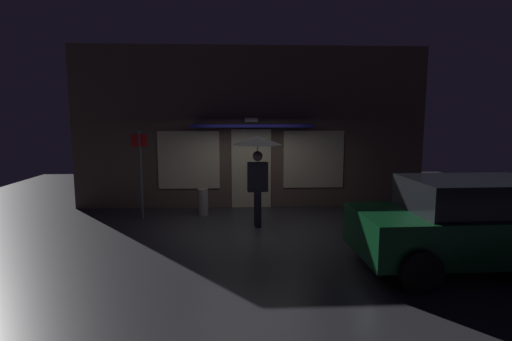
# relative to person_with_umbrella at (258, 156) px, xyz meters

# --- Properties ---
(ground_plane) EXTENTS (18.00, 18.00, 0.00)m
(ground_plane) POSITION_rel_person_with_umbrella_xyz_m (-0.07, -0.23, -1.65)
(ground_plane) COLOR #2D2D33
(building_facade) EXTENTS (9.76, 1.00, 4.45)m
(building_facade) POSITION_rel_person_with_umbrella_xyz_m (-0.07, 2.11, 0.55)
(building_facade) COLOR brown
(building_facade) RESTS_ON ground
(person_with_umbrella) EXTENTS (1.12, 1.12, 2.10)m
(person_with_umbrella) POSITION_rel_person_with_umbrella_xyz_m (0.00, 0.00, 0.00)
(person_with_umbrella) COLOR black
(person_with_umbrella) RESTS_ON ground
(parked_car) EXTENTS (3.92, 1.98, 1.52)m
(parked_car) POSITION_rel_person_with_umbrella_xyz_m (3.45, -2.71, -0.88)
(parked_car) COLOR #0C3F1E
(parked_car) RESTS_ON ground
(street_sign_post) EXTENTS (0.40, 0.07, 2.21)m
(street_sign_post) POSITION_rel_person_with_umbrella_xyz_m (-2.85, 0.81, -0.39)
(street_sign_post) COLOR #595B60
(street_sign_post) RESTS_ON ground
(sidewalk_bollard) EXTENTS (0.27, 0.27, 0.69)m
(sidewalk_bollard) POSITION_rel_person_with_umbrella_xyz_m (-1.36, 1.10, -1.31)
(sidewalk_bollard) COLOR #9E998E
(sidewalk_bollard) RESTS_ON ground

